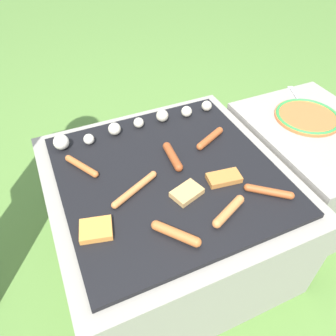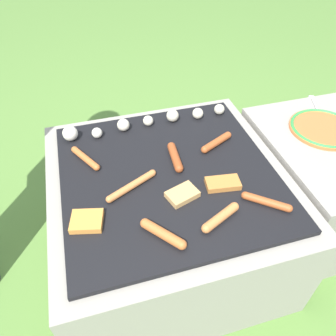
# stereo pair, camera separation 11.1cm
# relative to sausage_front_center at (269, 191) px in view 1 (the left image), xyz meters

# --- Properties ---
(ground_plane) EXTENTS (14.00, 14.00, 0.00)m
(ground_plane) POSITION_rel_sausage_front_center_xyz_m (-0.25, 0.22, -0.47)
(ground_plane) COLOR #567F38
(grill) EXTENTS (0.82, 0.82, 0.46)m
(grill) POSITION_rel_sausage_front_center_xyz_m (-0.25, 0.22, -0.24)
(grill) COLOR gray
(grill) RESTS_ON ground_plane
(side_ledge) EXTENTS (0.48, 0.62, 0.46)m
(side_ledge) POSITION_rel_sausage_front_center_xyz_m (0.41, 0.21, -0.24)
(side_ledge) COLOR gray
(side_ledge) RESTS_ON ground_plane
(sausage_back_left) EXTENTS (0.11, 0.13, 0.03)m
(sausage_back_left) POSITION_rel_sausage_front_center_xyz_m (-0.34, -0.03, 0.00)
(sausage_back_left) COLOR #B7602D
(sausage_back_left) RESTS_ON grill
(sausage_front_right) EXTENTS (0.18, 0.10, 0.02)m
(sausage_front_right) POSITION_rel_sausage_front_center_xyz_m (-0.39, 0.18, -0.00)
(sausage_front_right) COLOR #C6753D
(sausage_front_right) RESTS_ON grill
(sausage_front_left) EXTENTS (0.14, 0.08, 0.03)m
(sausage_front_left) POSITION_rel_sausage_front_center_xyz_m (-0.16, -0.02, 0.00)
(sausage_front_left) COLOR #C6753D
(sausage_front_left) RESTS_ON grill
(sausage_back_center) EXTENTS (0.04, 0.15, 0.03)m
(sausage_back_center) POSITION_rel_sausage_front_center_xyz_m (-0.21, 0.28, 0.00)
(sausage_back_center) COLOR #93421E
(sausage_back_center) RESTS_ON grill
(sausage_mid_left) EXTENTS (0.14, 0.08, 0.03)m
(sausage_mid_left) POSITION_rel_sausage_front_center_xyz_m (-0.04, 0.32, 0.00)
(sausage_mid_left) COLOR #A34C23
(sausage_mid_left) RESTS_ON grill
(sausage_front_center) EXTENTS (0.13, 0.11, 0.02)m
(sausage_front_center) POSITION_rel_sausage_front_center_xyz_m (0.00, 0.00, 0.00)
(sausage_front_center) COLOR #A34C23
(sausage_front_center) RESTS_ON grill
(sausage_back_right) EXTENTS (0.09, 0.14, 0.02)m
(sausage_back_right) POSITION_rel_sausage_front_center_xyz_m (-0.52, 0.36, -0.00)
(sausage_back_right) COLOR #B7602D
(sausage_back_right) RESTS_ON grill
(bread_slice_left) EXTENTS (0.11, 0.10, 0.02)m
(bread_slice_left) POSITION_rel_sausage_front_center_xyz_m (-0.54, 0.08, -0.00)
(bread_slice_left) COLOR #D18438
(bread_slice_left) RESTS_ON grill
(bread_slice_center) EXTENTS (0.11, 0.09, 0.02)m
(bread_slice_center) POSITION_rel_sausage_front_center_xyz_m (-0.24, 0.10, -0.00)
(bread_slice_center) COLOR tan
(bread_slice_center) RESTS_ON grill
(bread_slice_right) EXTENTS (0.12, 0.07, 0.02)m
(bread_slice_right) POSITION_rel_sausage_front_center_xyz_m (-0.10, 0.11, -0.00)
(bread_slice_right) COLOR #B27033
(bread_slice_right) RESTS_ON grill
(mushroom_row) EXTENTS (0.66, 0.07, 0.06)m
(mushroom_row) POSITION_rel_sausage_front_center_xyz_m (-0.29, 0.51, 0.01)
(mushroom_row) COLOR silver
(mushroom_row) RESTS_ON grill
(plate_colorful) EXTENTS (0.27, 0.27, 0.02)m
(plate_colorful) POSITION_rel_sausage_front_center_xyz_m (0.41, 0.29, -0.00)
(plate_colorful) COLOR orange
(plate_colorful) RESTS_ON side_ledge
(fork_utensil) EXTENTS (0.08, 0.19, 0.01)m
(fork_utensil) POSITION_rel_sausage_front_center_xyz_m (0.48, 0.44, -0.01)
(fork_utensil) COLOR silver
(fork_utensil) RESTS_ON side_ledge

